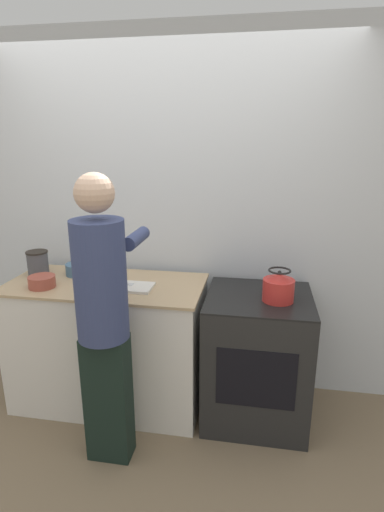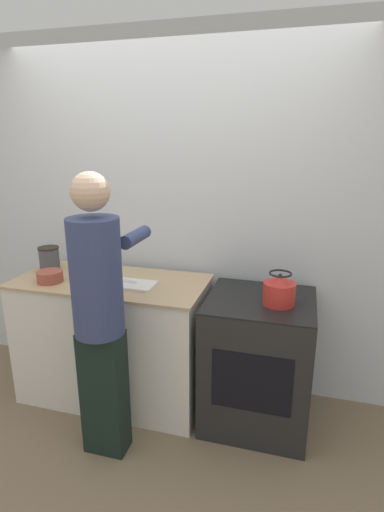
# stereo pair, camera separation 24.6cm
# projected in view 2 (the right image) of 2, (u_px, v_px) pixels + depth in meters

# --- Properties ---
(ground_plane) EXTENTS (12.00, 12.00, 0.00)m
(ground_plane) POSITION_uv_depth(u_px,v_px,m) (146.00, 429.00, 2.66)
(ground_plane) COLOR #7A664C
(wall_back) EXTENTS (8.00, 0.05, 2.60)m
(wall_back) POSITION_uv_depth(u_px,v_px,m) (177.00, 217.00, 2.95)
(wall_back) COLOR silver
(wall_back) RESTS_ON ground_plane
(counter) EXTENTS (1.34, 0.64, 0.91)m
(counter) POSITION_uv_depth(u_px,v_px,m) (114.00, 339.00, 2.91)
(counter) COLOR silver
(counter) RESTS_ON ground_plane
(oven) EXTENTS (0.68, 0.65, 0.88)m
(oven) POSITION_uv_depth(u_px,v_px,m) (258.00, 360.00, 2.65)
(oven) COLOR black
(oven) RESTS_ON ground_plane
(person) EXTENTS (0.32, 0.56, 1.70)m
(person) POSITION_uv_depth(u_px,v_px,m) (100.00, 308.00, 2.25)
(person) COLOR black
(person) RESTS_ON ground_plane
(cutting_board) EXTENTS (0.37, 0.19, 0.02)m
(cutting_board) POSITION_uv_depth(u_px,v_px,m) (128.00, 284.00, 2.67)
(cutting_board) COLOR silver
(cutting_board) RESTS_ON counter
(knife) EXTENTS (0.18, 0.06, 0.01)m
(knife) POSITION_uv_depth(u_px,v_px,m) (124.00, 280.00, 2.71)
(knife) COLOR silver
(knife) RESTS_ON cutting_board
(kettle) EXTENTS (0.20, 0.20, 0.21)m
(kettle) POSITION_uv_depth(u_px,v_px,m) (279.00, 291.00, 2.43)
(kettle) COLOR red
(kettle) RESTS_ON oven
(bowl_prep) EXTENTS (0.17, 0.17, 0.08)m
(bowl_prep) POSITION_uv_depth(u_px,v_px,m) (50.00, 277.00, 2.73)
(bowl_prep) COLOR #9E4738
(bowl_prep) RESTS_ON counter
(bowl_mixing) EXTENTS (0.18, 0.18, 0.08)m
(bowl_mixing) POSITION_uv_depth(u_px,v_px,m) (87.00, 266.00, 2.96)
(bowl_mixing) COLOR #426684
(bowl_mixing) RESTS_ON counter
(canister_jar) EXTENTS (0.15, 0.15, 0.18)m
(canister_jar) POSITION_uv_depth(u_px,v_px,m) (49.00, 259.00, 2.96)
(canister_jar) COLOR #4C4C51
(canister_jar) RESTS_ON counter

